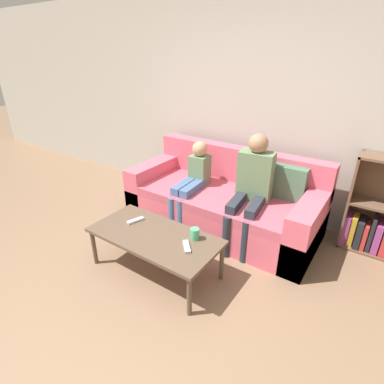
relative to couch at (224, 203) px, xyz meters
name	(u,v)px	position (x,y,z in m)	size (l,w,h in m)	color
ground_plane	(119,322)	(0.04, -1.71, -0.29)	(22.00, 22.00, 0.00)	#84664C
wall_back	(256,107)	(0.04, 0.60, 1.01)	(12.00, 0.06, 2.60)	#B7B2A8
couch	(224,203)	(0.00, 0.00, 0.00)	(2.17, 0.95, 0.87)	#DB5B70
bookshelf	(380,220)	(1.53, 0.44, 0.07)	(0.62, 0.28, 1.01)	brown
coffee_table	(155,238)	(-0.11, -1.09, 0.08)	(1.20, 0.58, 0.40)	brown
person_adult	(252,183)	(0.37, -0.10, 0.38)	(0.40, 0.68, 1.16)	#282D38
person_child	(193,180)	(-0.33, -0.15, 0.26)	(0.25, 0.66, 0.96)	#476693
cup_near	(195,234)	(0.23, -0.94, 0.16)	(0.08, 0.08, 0.10)	#4CB77A
tv_remote_0	(135,220)	(-0.41, -1.02, 0.12)	(0.10, 0.18, 0.02)	#B7B7BC
tv_remote_1	(187,247)	(0.25, -1.09, 0.12)	(0.15, 0.16, 0.02)	#B7B7BC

